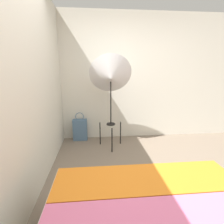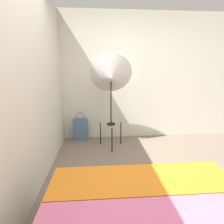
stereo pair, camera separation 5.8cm
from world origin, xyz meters
The scene contains 5 objects.
ground_plane centered at (0.00, 0.00, 0.00)m, with size 14.00×14.00×0.00m, color #756656.
wall_back centered at (0.00, 2.08, 1.30)m, with size 8.00×0.05×2.60m.
wall_side_left centered at (-1.30, 1.00, 1.30)m, with size 0.05×8.00×2.60m.
photo_umbrella centered at (-0.29, 1.55, 1.35)m, with size 0.78×0.53×1.75m.
tote_bag centered at (-0.92, 1.94, 0.23)m, with size 0.29×0.15×0.60m.
Camera 2 is at (-0.51, -1.63, 1.47)m, focal length 28.00 mm.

